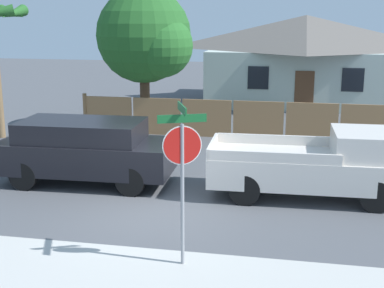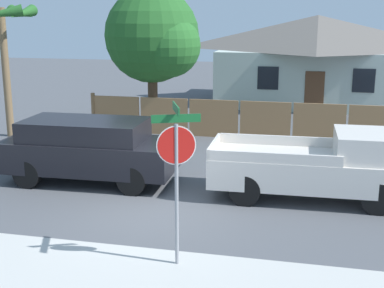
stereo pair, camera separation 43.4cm
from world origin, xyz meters
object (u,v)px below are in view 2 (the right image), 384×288
Objects in this scene: palm_tree at (2,24)px; red_suv at (89,148)px; oak_tree at (155,38)px; orange_pickup at (320,166)px; house at (316,58)px; stop_sign at (176,159)px.

palm_tree is 1.02× the size of red_suv.
oak_tree is 10.10m from orange_pickup.
house is 15.91m from palm_tree.
palm_tree is 13.05m from orange_pickup.
palm_tree reaches higher than house.
house is 15.67m from orange_pickup.
house is 10.57m from oak_tree.
oak_tree is 1.17× the size of red_suv.
house is 2.12× the size of palm_tree.
oak_tree is 1.14× the size of palm_tree.
oak_tree is at bearing 86.30° from stop_sign.
stop_sign is at bearing -51.61° from red_suv.
orange_pickup is 1.66× the size of stop_sign.
orange_pickup is at bearing -47.88° from oak_tree.
oak_tree reaches higher than orange_pickup.
stop_sign is (-2.39, -20.00, -0.27)m from house.
house is 1.85× the size of oak_tree.
house is at bearing 61.03° from stop_sign.
house is 3.41× the size of stop_sign.
stop_sign is at bearing -96.82° from house.
orange_pickup is at bearing -89.11° from house.
palm_tree is at bearing 112.68° from stop_sign.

